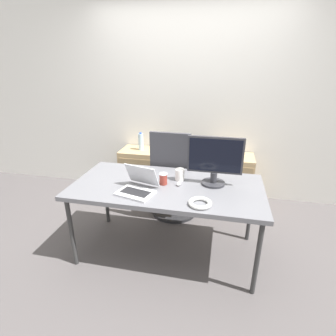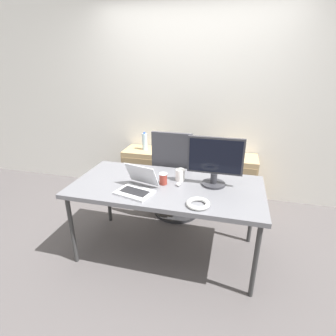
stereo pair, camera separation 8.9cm
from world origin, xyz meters
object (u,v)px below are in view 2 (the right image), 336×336
object	(u,v)px
office_chair	(176,184)
cable_coil	(198,204)
laptop_center	(137,186)
cabinet_left	(146,172)
coffee_cup_brown	(163,179)
water_bottle	(145,141)
coffee_cup_white	(180,175)
cabinet_right	(234,181)
mouse	(178,184)
monitor	(215,161)

from	to	relation	value
office_chair	cable_coil	distance (m)	1.11
office_chair	laptop_center	distance (m)	0.95
cabinet_left	coffee_cup_brown	world-z (taller)	coffee_cup_brown
water_bottle	laptop_center	xyz separation A→B (m)	(0.40, -1.35, 0.01)
coffee_cup_brown	cabinet_left	bearing A→B (deg)	116.87
coffee_cup_white	cabinet_right	bearing A→B (deg)	63.91
water_bottle	mouse	size ratio (longest dim) A/B	4.25
laptop_center	mouse	xyz separation A→B (m)	(0.33, 0.19, -0.03)
office_chair	mouse	world-z (taller)	office_chair
laptop_center	mouse	bearing A→B (deg)	30.30
coffee_cup_white	mouse	bearing A→B (deg)	-84.78
mouse	laptop_center	bearing A→B (deg)	-149.70
office_chair	laptop_center	size ratio (longest dim) A/B	2.96
cabinet_right	water_bottle	world-z (taller)	water_bottle
water_bottle	mouse	world-z (taller)	water_bottle
water_bottle	coffee_cup_brown	world-z (taller)	water_bottle
cable_coil	coffee_cup_white	bearing A→B (deg)	118.82
water_bottle	monitor	distance (m)	1.50
laptop_center	cable_coil	bearing A→B (deg)	-12.04
coffee_cup_white	laptop_center	bearing A→B (deg)	-135.08
monitor	cable_coil	size ratio (longest dim) A/B	2.65
laptop_center	mouse	world-z (taller)	laptop_center
cabinet_left	cabinet_right	bearing A→B (deg)	0.00
coffee_cup_brown	coffee_cup_white	bearing A→B (deg)	43.27
laptop_center	cable_coil	xyz separation A→B (m)	(0.55, -0.12, -0.03)
office_chair	cabinet_right	size ratio (longest dim) A/B	1.66
cabinet_left	coffee_cup_brown	bearing A→B (deg)	-63.13
office_chair	cabinet_left	world-z (taller)	office_chair
coffee_cup_white	cable_coil	world-z (taller)	coffee_cup_white
monitor	coffee_cup_brown	world-z (taller)	monitor
mouse	cable_coil	distance (m)	0.38
cabinet_right	monitor	size ratio (longest dim) A/B	1.35
water_bottle	coffee_cup_brown	xyz separation A→B (m)	(0.59, -1.16, 0.02)
cabinet_left	mouse	distance (m)	1.43
water_bottle	cable_coil	size ratio (longest dim) A/B	1.32
cabinet_left	cabinet_right	world-z (taller)	same
coffee_cup_brown	cabinet_right	bearing A→B (deg)	61.16
laptop_center	cable_coil	world-z (taller)	laptop_center
office_chair	mouse	bearing A→B (deg)	-75.19
monitor	coffee_cup_white	size ratio (longest dim) A/B	4.44
cabinet_left	water_bottle	bearing A→B (deg)	90.00
water_bottle	cable_coil	xyz separation A→B (m)	(0.96, -1.47, -0.02)
cabinet_right	mouse	size ratio (longest dim) A/B	11.52
cabinet_right	mouse	xyz separation A→B (m)	(-0.50, -1.16, 0.43)
cabinet_left	monitor	xyz separation A→B (m)	(1.04, -1.06, 0.64)
coffee_cup_brown	cable_coil	distance (m)	0.48
office_chair	mouse	distance (m)	0.77
cabinet_right	water_bottle	bearing A→B (deg)	179.90
cabinet_right	coffee_cup_brown	xyz separation A→B (m)	(-0.64, -1.16, 0.46)
water_bottle	mouse	xyz separation A→B (m)	(0.73, -1.16, -0.02)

